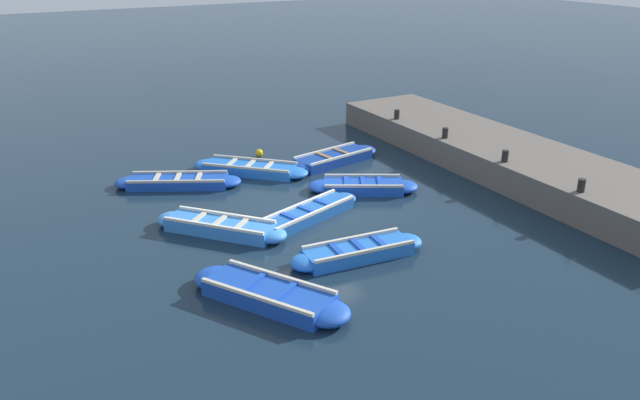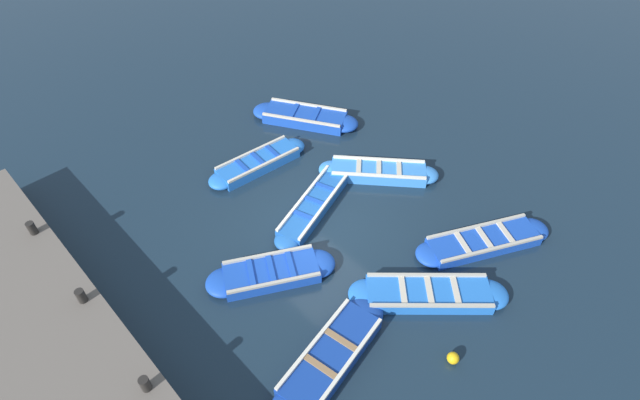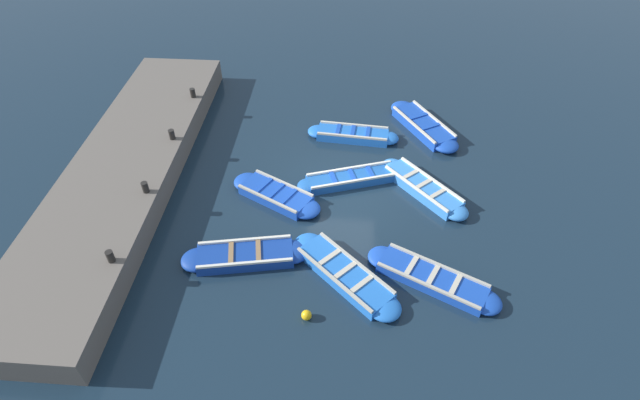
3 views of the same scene
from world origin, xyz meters
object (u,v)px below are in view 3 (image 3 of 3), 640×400
at_px(boat_centre, 423,126).
at_px(boat_drifting, 423,188).
at_px(boat_outer_right, 245,256).
at_px(bollard_south, 193,93).
at_px(boat_far_corner, 345,274).
at_px(bollard_mid_south, 172,134).
at_px(buoy_orange_near, 306,315).
at_px(boat_alongside, 276,195).
at_px(boat_tucked, 353,135).
at_px(bollard_north, 110,256).
at_px(bollard_mid_north, 145,187).
at_px(boat_bow_out, 432,279).
at_px(boat_end_of_row, 352,178).

distance_m(boat_centre, boat_drifting, 3.66).
height_order(boat_centre, boat_outer_right, boat_centre).
bearing_deg(bollard_south, boat_far_corner, -51.45).
distance_m(bollard_mid_south, buoy_orange_near, 8.29).
relative_size(boat_alongside, boat_drifting, 1.02).
bearing_deg(boat_alongside, buoy_orange_near, -72.57).
relative_size(boat_tucked, boat_outer_right, 0.93).
bearing_deg(bollard_south, bollard_north, -90.00).
bearing_deg(boat_outer_right, bollard_mid_north, 152.23).
relative_size(boat_far_corner, bollard_south, 9.75).
bearing_deg(boat_bow_out, bollard_south, 137.99).
relative_size(boat_outer_right, bollard_mid_south, 10.70).
distance_m(boat_alongside, bollard_mid_north, 4.03).
distance_m(bollard_mid_south, bollard_south, 2.77).
bearing_deg(boat_end_of_row, bollard_mid_north, -162.82).
height_order(boat_alongside, bollard_mid_north, bollard_mid_north).
bearing_deg(boat_tucked, bollard_mid_north, -144.34).
distance_m(boat_end_of_row, boat_drifting, 2.37).
distance_m(boat_tucked, boat_drifting, 3.73).
height_order(boat_centre, bollard_mid_south, bollard_mid_south).
bearing_deg(boat_drifting, boat_outer_right, -147.83).
bearing_deg(boat_centre, boat_tucked, -163.87).
height_order(bollard_mid_north, bollard_south, same).
relative_size(boat_end_of_row, bollard_south, 10.84).
height_order(boat_alongside, bollard_mid_south, bollard_mid_south).
bearing_deg(boat_bow_out, bollard_mid_north, 165.76).
relative_size(boat_drifting, boat_outer_right, 0.87).
height_order(boat_alongside, buoy_orange_near, boat_alongside).
height_order(boat_alongside, boat_far_corner, boat_alongside).
xyz_separation_m(boat_end_of_row, bollard_south, (-6.26, 3.61, 0.89)).
distance_m(boat_centre, boat_bow_out, 7.42).
distance_m(bollard_north, bollard_mid_south, 5.54).
xyz_separation_m(boat_end_of_row, buoy_orange_near, (-1.03, -5.53, -0.02)).
distance_m(boat_far_corner, buoy_orange_near, 1.68).
xyz_separation_m(boat_bow_out, boat_tucked, (-2.34, 6.64, 0.02)).
bearing_deg(bollard_mid_south, bollard_north, -90.00).
distance_m(boat_tucked, bollard_south, 6.38).
xyz_separation_m(boat_far_corner, bollard_mid_north, (-6.16, 2.20, 0.89)).
height_order(boat_tucked, bollard_mid_north, bollard_mid_north).
distance_m(bollard_mid_north, bollard_south, 5.54).
xyz_separation_m(boat_drifting, bollard_north, (-8.61, -4.36, 0.87)).
distance_m(boat_end_of_row, boat_far_corner, 4.13).
xyz_separation_m(boat_outer_right, bollard_north, (-3.30, -1.03, 0.88)).
height_order(boat_bow_out, bollard_mid_south, bollard_mid_south).
xyz_separation_m(boat_drifting, bollard_mid_north, (-8.61, -1.59, 0.87)).
bearing_deg(boat_centre, buoy_orange_near, -112.55).
relative_size(boat_alongside, buoy_orange_near, 12.23).
bearing_deg(bollard_north, boat_bow_out, 3.99).
relative_size(boat_outer_right, bollard_south, 10.70).
bearing_deg(boat_drifting, boat_end_of_row, 171.71).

